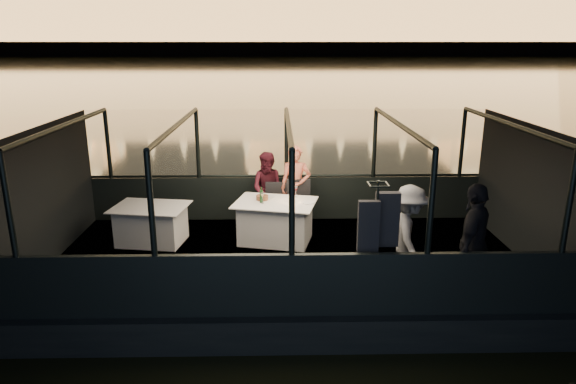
{
  "coord_description": "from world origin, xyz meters",
  "views": [
    {
      "loc": [
        -0.18,
        -8.25,
        4.09
      ],
      "look_at": [
        0.0,
        0.4,
        1.55
      ],
      "focal_mm": 32.0,
      "sensor_mm": 36.0,
      "label": 1
    }
  ],
  "objects_px": {
    "dining_table_central": "(275,222)",
    "person_man_maroon": "(269,190)",
    "coat_stand": "(375,246)",
    "chair_port_right": "(299,210)",
    "wine_bottle": "(261,195)",
    "person_woman_coral": "(296,191)",
    "chair_port_left": "(276,208)",
    "dining_table_aft": "(151,223)",
    "passenger_dark": "(473,244)",
    "passenger_stripe": "(409,231)"
  },
  "relations": [
    {
      "from": "person_man_maroon",
      "to": "wine_bottle",
      "type": "xyz_separation_m",
      "value": [
        -0.12,
        -0.9,
        0.17
      ]
    },
    {
      "from": "coat_stand",
      "to": "passenger_dark",
      "type": "distance_m",
      "value": 1.44
    },
    {
      "from": "dining_table_central",
      "to": "coat_stand",
      "type": "bearing_deg",
      "value": -60.82
    },
    {
      "from": "chair_port_right",
      "to": "passenger_stripe",
      "type": "relative_size",
      "value": 0.64
    },
    {
      "from": "dining_table_central",
      "to": "dining_table_aft",
      "type": "relative_size",
      "value": 1.09
    },
    {
      "from": "dining_table_aft",
      "to": "chair_port_left",
      "type": "relative_size",
      "value": 1.44
    },
    {
      "from": "coat_stand",
      "to": "person_woman_coral",
      "type": "height_order",
      "value": "coat_stand"
    },
    {
      "from": "dining_table_aft",
      "to": "coat_stand",
      "type": "height_order",
      "value": "coat_stand"
    },
    {
      "from": "chair_port_right",
      "to": "wine_bottle",
      "type": "relative_size",
      "value": 3.43
    },
    {
      "from": "dining_table_central",
      "to": "person_man_maroon",
      "type": "distance_m",
      "value": 0.95
    },
    {
      "from": "dining_table_aft",
      "to": "passenger_dark",
      "type": "bearing_deg",
      "value": -24.1
    },
    {
      "from": "passenger_dark",
      "to": "person_woman_coral",
      "type": "bearing_deg",
      "value": -107.03
    },
    {
      "from": "coat_stand",
      "to": "passenger_stripe",
      "type": "distance_m",
      "value": 0.96
    },
    {
      "from": "chair_port_right",
      "to": "dining_table_aft",
      "type": "bearing_deg",
      "value": -169.79
    },
    {
      "from": "chair_port_right",
      "to": "wine_bottle",
      "type": "height_order",
      "value": "wine_bottle"
    },
    {
      "from": "chair_port_left",
      "to": "chair_port_right",
      "type": "height_order",
      "value": "chair_port_right"
    },
    {
      "from": "dining_table_central",
      "to": "person_man_maroon",
      "type": "relative_size",
      "value": 0.96
    },
    {
      "from": "person_woman_coral",
      "to": "person_man_maroon",
      "type": "bearing_deg",
      "value": 174.64
    },
    {
      "from": "dining_table_central",
      "to": "person_woman_coral",
      "type": "xyz_separation_m",
      "value": [
        0.4,
        0.77,
        0.36
      ]
    },
    {
      "from": "coat_stand",
      "to": "person_man_maroon",
      "type": "bearing_deg",
      "value": 114.27
    },
    {
      "from": "coat_stand",
      "to": "person_woman_coral",
      "type": "distance_m",
      "value": 3.39
    },
    {
      "from": "chair_port_left",
      "to": "wine_bottle",
      "type": "height_order",
      "value": "wine_bottle"
    },
    {
      "from": "person_man_maroon",
      "to": "passenger_dark",
      "type": "relative_size",
      "value": 0.87
    },
    {
      "from": "wine_bottle",
      "to": "chair_port_left",
      "type": "bearing_deg",
      "value": 66.06
    },
    {
      "from": "passenger_dark",
      "to": "coat_stand",
      "type": "bearing_deg",
      "value": -47.99
    },
    {
      "from": "chair_port_right",
      "to": "passenger_dark",
      "type": "distance_m",
      "value": 3.65
    },
    {
      "from": "chair_port_left",
      "to": "passenger_stripe",
      "type": "bearing_deg",
      "value": -47.08
    },
    {
      "from": "dining_table_central",
      "to": "passenger_stripe",
      "type": "height_order",
      "value": "passenger_stripe"
    },
    {
      "from": "dining_table_central",
      "to": "chair_port_right",
      "type": "relative_size",
      "value": 1.45
    },
    {
      "from": "passenger_dark",
      "to": "wine_bottle",
      "type": "height_order",
      "value": "passenger_dark"
    },
    {
      "from": "chair_port_left",
      "to": "passenger_dark",
      "type": "bearing_deg",
      "value": -43.53
    },
    {
      "from": "chair_port_left",
      "to": "person_man_maroon",
      "type": "bearing_deg",
      "value": 119.53
    },
    {
      "from": "dining_table_aft",
      "to": "chair_port_right",
      "type": "xyz_separation_m",
      "value": [
        2.74,
        0.49,
        0.06
      ]
    },
    {
      "from": "person_woman_coral",
      "to": "passenger_stripe",
      "type": "distance_m",
      "value": 3.01
    },
    {
      "from": "passenger_stripe",
      "to": "wine_bottle",
      "type": "xyz_separation_m",
      "value": [
        -2.27,
        1.73,
        0.06
      ]
    },
    {
      "from": "chair_port_left",
      "to": "person_woman_coral",
      "type": "xyz_separation_m",
      "value": [
        0.38,
        0.19,
        0.3
      ]
    },
    {
      "from": "dining_table_aft",
      "to": "person_man_maroon",
      "type": "distance_m",
      "value": 2.36
    },
    {
      "from": "dining_table_central",
      "to": "coat_stand",
      "type": "xyz_separation_m",
      "value": [
        1.38,
        -2.47,
        0.51
      ]
    },
    {
      "from": "dining_table_aft",
      "to": "person_man_maroon",
      "type": "xyz_separation_m",
      "value": [
        2.16,
        0.88,
        0.36
      ]
    },
    {
      "from": "chair_port_right",
      "to": "wine_bottle",
      "type": "xyz_separation_m",
      "value": [
        -0.7,
        -0.5,
        0.47
      ]
    },
    {
      "from": "person_woman_coral",
      "to": "dining_table_aft",
      "type": "bearing_deg",
      "value": -158.88
    },
    {
      "from": "chair_port_left",
      "to": "chair_port_right",
      "type": "relative_size",
      "value": 0.92
    },
    {
      "from": "dining_table_aft",
      "to": "coat_stand",
      "type": "relative_size",
      "value": 0.72
    },
    {
      "from": "chair_port_right",
      "to": "passenger_dark",
      "type": "bearing_deg",
      "value": -49.58
    },
    {
      "from": "chair_port_left",
      "to": "person_man_maroon",
      "type": "relative_size",
      "value": 0.61
    },
    {
      "from": "dining_table_aft",
      "to": "wine_bottle",
      "type": "height_order",
      "value": "wine_bottle"
    },
    {
      "from": "chair_port_right",
      "to": "wine_bottle",
      "type": "bearing_deg",
      "value": -144.34
    },
    {
      "from": "person_man_maroon",
      "to": "passenger_dark",
      "type": "xyz_separation_m",
      "value": [
        2.93,
        -3.16,
        0.1
      ]
    },
    {
      "from": "wine_bottle",
      "to": "person_woman_coral",
      "type": "bearing_deg",
      "value": 50.95
    },
    {
      "from": "dining_table_aft",
      "to": "wine_bottle",
      "type": "xyz_separation_m",
      "value": [
        2.04,
        -0.01,
        0.53
      ]
    }
  ]
}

